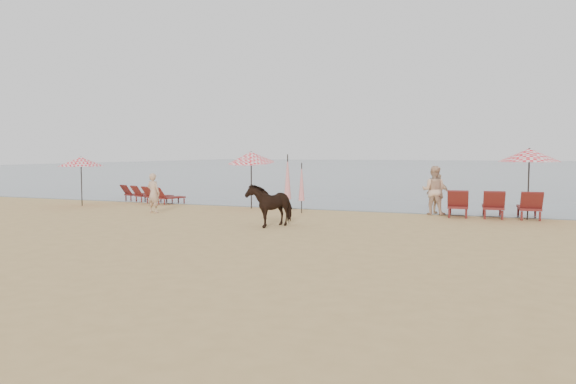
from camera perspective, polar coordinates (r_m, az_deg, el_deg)
name	(u,v)px	position (r m, az deg, el deg)	size (l,w,h in m)	color
ground	(213,249)	(14.15, -7.68, -5.80)	(120.00, 120.00, 0.00)	tan
sea	(468,167)	(92.38, 17.79, 2.41)	(160.00, 140.00, 0.06)	#51606B
lounger_cluster_left	(151,195)	(27.64, -13.79, -0.25)	(3.74, 2.63, 0.55)	maroon
lounger_cluster_right	(493,205)	(21.81, 20.12, -1.24)	(3.33, 2.12, 0.70)	maroon
umbrella_open_left_a	(81,162)	(26.69, -20.29, 2.92)	(1.95, 1.95, 2.21)	black
umbrella_open_left_b	(251,157)	(23.94, -3.76, 3.54)	(1.99, 2.02, 2.53)	black
umbrella_open_right	(529,155)	(21.66, 23.31, 3.46)	(2.10, 2.10, 2.56)	black
umbrella_closed_left	(302,182)	(22.17, 1.39, 1.02)	(0.24, 0.24, 2.00)	black
umbrella_closed_right	(288,177)	(22.07, -0.04, 1.52)	(0.28, 0.28, 2.32)	black
cow	(271,205)	(18.31, -1.78, -1.29)	(0.76, 1.66, 1.40)	black
beachgoer_left	(153,193)	(22.91, -13.51, -0.10)	(0.58, 0.38, 1.58)	tan
beachgoer_right_a	(434,190)	(22.27, 14.60, 0.16)	(0.91, 0.71, 1.88)	#DDAD8A
beachgoer_right_b	(438,194)	(22.43, 15.02, -0.22)	(0.92, 0.38, 1.57)	#DAB288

